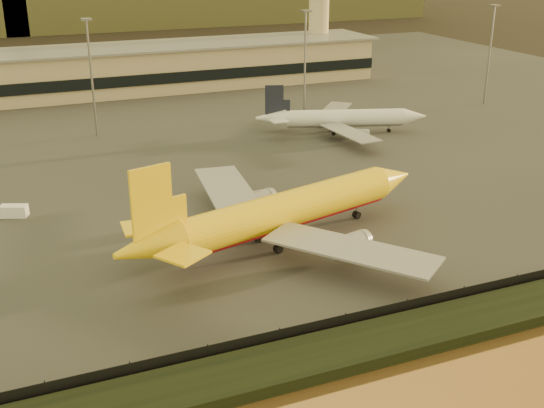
# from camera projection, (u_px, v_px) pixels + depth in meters

# --- Properties ---
(ground) EXTENTS (900.00, 900.00, 0.00)m
(ground) POSITION_uv_depth(u_px,v_px,m) (282.00, 285.00, 86.63)
(ground) COLOR black
(ground) RESTS_ON ground
(embankment) EXTENTS (320.00, 7.00, 1.40)m
(embankment) POSITION_uv_depth(u_px,v_px,m) (347.00, 350.00, 71.77)
(embankment) COLOR black
(embankment) RESTS_ON ground
(tarmac) EXTENTS (320.00, 220.00, 0.20)m
(tarmac) POSITION_uv_depth(u_px,v_px,m) (128.00, 117.00, 168.15)
(tarmac) COLOR #2D2D2D
(tarmac) RESTS_ON ground
(perimeter_fence) EXTENTS (300.00, 0.05, 2.20)m
(perimeter_fence) POSITION_uv_depth(u_px,v_px,m) (329.00, 327.00, 74.99)
(perimeter_fence) COLOR black
(perimeter_fence) RESTS_ON tarmac
(terminal_building) EXTENTS (202.00, 25.00, 12.60)m
(terminal_building) POSITION_uv_depth(u_px,v_px,m) (51.00, 75.00, 186.90)
(terminal_building) COLOR #C8B78B
(terminal_building) RESTS_ON tarmac
(control_tower) EXTENTS (11.20, 11.20, 35.50)m
(control_tower) POSITION_uv_depth(u_px,v_px,m) (319.00, 4.00, 216.51)
(control_tower) COLOR #C8B78B
(control_tower) RESTS_ON tarmac
(apron_light_masts) EXTENTS (152.20, 12.20, 25.40)m
(apron_light_masts) POSITION_uv_depth(u_px,v_px,m) (209.00, 62.00, 150.72)
(apron_light_masts) COLOR slate
(apron_light_masts) RESTS_ON tarmac
(dhl_cargo_jet) EXTENTS (51.69, 49.56, 15.63)m
(dhl_cargo_jet) POSITION_uv_depth(u_px,v_px,m) (283.00, 212.00, 96.86)
(dhl_cargo_jet) COLOR yellow
(dhl_cargo_jet) RESTS_ON tarmac
(white_narrowbody_jet) EXTENTS (37.72, 35.84, 11.11)m
(white_narrowbody_jet) POSITION_uv_depth(u_px,v_px,m) (342.00, 119.00, 152.55)
(white_narrowbody_jet) COLOR white
(white_narrowbody_jet) RESTS_ON tarmac
(gse_vehicle_yellow) EXTENTS (4.98, 3.45, 2.05)m
(gse_vehicle_yellow) POSITION_uv_depth(u_px,v_px,m) (261.00, 208.00, 108.12)
(gse_vehicle_yellow) COLOR yellow
(gse_vehicle_yellow) RESTS_ON tarmac
(gse_vehicle_white) EXTENTS (4.54, 3.26, 1.87)m
(gse_vehicle_white) POSITION_uv_depth(u_px,v_px,m) (14.00, 211.00, 107.25)
(gse_vehicle_white) COLOR white
(gse_vehicle_white) RESTS_ON tarmac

